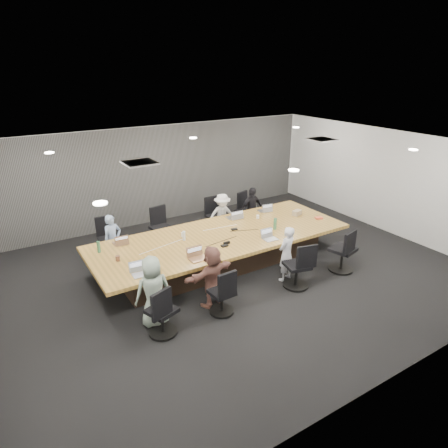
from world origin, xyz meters
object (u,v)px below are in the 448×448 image
chair_0 (109,242)px  chair_5 (222,296)px  laptop_2 (233,217)px  chair_4 (162,314)px  chair_6 (297,269)px  person_4 (153,291)px  bottle_clear (184,236)px  chair_3 (244,214)px  conference_table (222,248)px  laptop_3 (263,211)px  person_3 (251,209)px  laptop_4 (142,274)px  canvas_bag (297,213)px  stapler (227,243)px  laptop_6 (271,239)px  person_6 (286,254)px  bottle_green_left (99,247)px  snack_packet (319,218)px  laptop_5 (198,259)px  chair_2 (216,219)px  person_2 (222,216)px  bottle_green_right (275,224)px  person_5 (212,276)px  person_0 (113,240)px  chair_1 (161,231)px  mug_brown (118,258)px  laptop_0 (120,243)px

chair_0 → chair_5: (1.10, -3.40, -0.04)m
laptop_2 → chair_0: bearing=-14.8°
chair_4 → chair_6: (3.04, 0.00, 0.03)m
person_4 → bottle_clear: bearing=-129.2°
chair_3 → chair_6: 3.54m
conference_table → laptop_3: (1.80, 0.80, 0.35)m
person_3 → laptop_4: person_3 is taller
canvas_bag → stapler: bearing=-167.4°
chair_5 → laptop_6: (1.84, 0.90, 0.38)m
chair_4 → person_6: 3.07m
conference_table → bottle_green_left: bearing=167.7°
person_3 → snack_packet: person_3 is taller
bottle_green_left → chair_5: bearing=-54.7°
laptop_4 → laptop_5: bearing=2.9°
chair_2 → chair_4: chair_2 is taller
stapler → laptop_5: bearing=-161.3°
person_2 → bottle_green_right: person_2 is taller
chair_2 → bottle_clear: 2.31m
chair_0 → stapler: chair_0 is taller
conference_table → chair_0: bearing=141.5°
laptop_2 → person_6: person_6 is taller
person_6 → canvas_bag: bearing=-151.4°
chair_3 → person_4: size_ratio=0.56×
person_2 → bottle_clear: 2.07m
person_3 → bottle_clear: bearing=-160.6°
person_5 → stapler: bearing=-146.9°
stapler → laptop_4: bearing=-172.7°
bottle_clear → person_0: bearing=137.9°
chair_2 → snack_packet: 2.80m
chair_5 → canvas_bag: (3.38, 1.78, 0.44)m
person_0 → stapler: person_0 is taller
bottle_green_right → chair_1: bearing=134.9°
mug_brown → bottle_green_right: bearing=-5.5°
chair_0 → laptop_6: 3.87m
laptop_4 → snack_packet: size_ratio=1.80×
person_4 → person_5: size_ratio=1.08×
conference_table → laptop_2: 1.21m
person_3 → canvas_bag: (0.54, -1.27, 0.18)m
laptop_3 → snack_packet: 1.48m
laptop_2 → laptop_6: bearing=90.6°
laptop_6 → person_0: bearing=145.1°
conference_table → bottle_green_right: bearing=-16.0°
chair_3 → person_4: (-4.04, -3.05, 0.29)m
laptop_0 → canvas_bag: 4.54m
chair_1 → person_2: bearing=161.2°
laptop_0 → person_4: 2.15m
person_3 → snack_packet: (0.85, -1.75, 0.14)m
chair_5 → laptop_5: size_ratio=2.05×
chair_4 → stapler: stapler is taller
chair_2 → laptop_3: 1.36m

